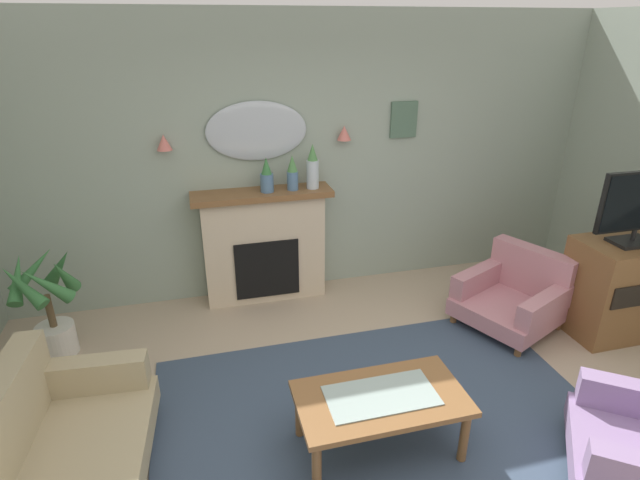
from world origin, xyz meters
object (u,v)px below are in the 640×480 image
(framed_picture, at_px, (404,120))
(fireplace, at_px, (264,247))
(coffee_table, at_px, (381,403))
(tv_cabinet, at_px, (617,288))
(mantel_vase_left, at_px, (267,177))
(wall_sconce_right, at_px, (344,133))
(wall_sconce_left, at_px, (164,142))
(floral_couch, at_px, (40,478))
(wall_mirror, at_px, (257,131))
(mantel_vase_centre, at_px, (292,173))
(potted_plant_corner_palm, at_px, (48,305))
(mantel_vase_right, at_px, (313,168))
(armchair_beside_couch, at_px, (515,294))

(framed_picture, bearing_deg, fireplace, -174.23)
(coffee_table, height_order, tv_cabinet, tv_cabinet)
(mantel_vase_left, height_order, wall_sconce_right, wall_sconce_right)
(wall_sconce_left, relative_size, floral_couch, 0.08)
(wall_mirror, xyz_separation_m, wall_sconce_left, (-0.85, -0.05, -0.05))
(mantel_vase_left, height_order, mantel_vase_centre, mantel_vase_centre)
(mantel_vase_centre, height_order, coffee_table, mantel_vase_centre)
(mantel_vase_centre, distance_m, wall_sconce_right, 0.66)
(fireplace, height_order, wall_sconce_right, wall_sconce_right)
(wall_sconce_left, bearing_deg, potted_plant_corner_palm, -149.43)
(mantel_vase_centre, relative_size, potted_plant_corner_palm, 0.36)
(fireplace, bearing_deg, mantel_vase_centre, -5.39)
(coffee_table, distance_m, tv_cabinet, 2.69)
(wall_sconce_left, height_order, wall_sconce_right, same)
(tv_cabinet, bearing_deg, mantel_vase_left, 154.36)
(mantel_vase_centre, bearing_deg, tv_cabinet, -27.69)
(framed_picture, bearing_deg, wall_sconce_left, -178.54)
(mantel_vase_right, height_order, armchair_beside_couch, mantel_vase_right)
(mantel_vase_left, bearing_deg, framed_picture, 7.08)
(mantel_vase_centre, relative_size, floral_couch, 0.19)
(floral_couch, bearing_deg, wall_mirror, 55.86)
(mantel_vase_centre, bearing_deg, coffee_table, -87.16)
(fireplace, xyz_separation_m, tv_cabinet, (2.99, -1.44, -0.12))
(armchair_beside_couch, xyz_separation_m, potted_plant_corner_palm, (-4.10, 0.56, 0.19))
(mantel_vase_centre, relative_size, framed_picture, 0.95)
(wall_sconce_left, bearing_deg, tv_cabinet, -21.74)
(floral_couch, bearing_deg, wall_sconce_left, 71.85)
(fireplace, distance_m, mantel_vase_right, 0.94)
(wall_mirror, height_order, floral_couch, wall_mirror)
(coffee_table, bearing_deg, fireplace, 100.42)
(mantel_vase_right, relative_size, tv_cabinet, 0.49)
(wall_sconce_left, bearing_deg, coffee_table, -61.47)
(wall_sconce_right, bearing_deg, floral_couch, -136.59)
(armchair_beside_couch, height_order, tv_cabinet, tv_cabinet)
(fireplace, relative_size, wall_mirror, 1.42)
(mantel_vase_centre, height_order, floral_couch, mantel_vase_centre)
(framed_picture, distance_m, tv_cabinet, 2.53)
(framed_picture, height_order, tv_cabinet, framed_picture)
(mantel_vase_right, relative_size, wall_sconce_left, 3.13)
(wall_mirror, xyz_separation_m, tv_cabinet, (2.99, -1.58, -1.26))
(mantel_vase_centre, distance_m, framed_picture, 1.29)
(fireplace, relative_size, mantel_vase_centre, 3.97)
(wall_mirror, relative_size, coffee_table, 0.87)
(fireplace, height_order, mantel_vase_centre, mantel_vase_centre)
(fireplace, distance_m, mantel_vase_centre, 0.81)
(framed_picture, height_order, coffee_table, framed_picture)
(mantel_vase_left, bearing_deg, wall_mirror, 106.39)
(wall_sconce_right, distance_m, potted_plant_corner_palm, 3.06)
(wall_sconce_right, distance_m, tv_cabinet, 2.89)
(fireplace, bearing_deg, floral_couch, -125.79)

